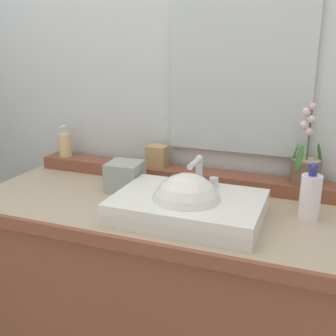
{
  "coord_description": "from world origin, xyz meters",
  "views": [
    {
      "loc": [
        0.55,
        -1.3,
        1.44
      ],
      "look_at": [
        0.07,
        -0.03,
        1.01
      ],
      "focal_mm": 43.64,
      "sensor_mm": 36.0,
      "label": 1
    }
  ],
  "objects": [
    {
      "name": "mirror",
      "position": [
        0.23,
        0.31,
        1.3
      ],
      "size": [
        0.56,
        0.02,
        0.6
      ],
      "primitive_type": "cube",
      "color": "silver"
    },
    {
      "name": "trinket_box",
      "position": [
        -0.1,
        0.26,
        0.97
      ],
      "size": [
        0.09,
        0.07,
        0.09
      ],
      "primitive_type": "cube",
      "rotation": [
        0.0,
        0.0,
        -0.04
      ],
      "color": "tan",
      "rests_on": "back_ledge"
    },
    {
      "name": "back_ledge",
      "position": [
        0.0,
        0.25,
        0.9
      ],
      "size": [
        1.28,
        0.11,
        0.05
      ],
      "primitive_type": "cube",
      "color": "brown",
      "rests_on": "vanity_cabinet"
    },
    {
      "name": "wall_back",
      "position": [
        0.0,
        0.43,
        1.22
      ],
      "size": [
        3.03,
        0.2,
        2.44
      ],
      "primitive_type": "cube",
      "color": "silver",
      "rests_on": "ground"
    },
    {
      "name": "vanity_cabinet",
      "position": [
        0.0,
        -0.0,
        0.44
      ],
      "size": [
        1.36,
        0.64,
        0.88
      ],
      "color": "brown",
      "rests_on": "ground"
    },
    {
      "name": "sink_basin",
      "position": [
        0.16,
        -0.1,
        0.91
      ],
      "size": [
        0.49,
        0.34,
        0.27
      ],
      "color": "white",
      "rests_on": "vanity_cabinet"
    },
    {
      "name": "soap_dispenser",
      "position": [
        -0.55,
        0.25,
        0.98
      ],
      "size": [
        0.06,
        0.06,
        0.14
      ],
      "color": "#DDBC85",
      "rests_on": "back_ledge"
    },
    {
      "name": "lotion_bottle",
      "position": [
        0.54,
        0.04,
        0.95
      ],
      "size": [
        0.07,
        0.07,
        0.19
      ],
      "color": "white",
      "rests_on": "vanity_cabinet"
    },
    {
      "name": "tissue_box",
      "position": [
        -0.15,
        0.07,
        0.93
      ],
      "size": [
        0.14,
        0.14,
        0.11
      ],
      "primitive_type": "cube",
      "rotation": [
        0.0,
        0.0,
        0.05
      ],
      "color": "#929D96",
      "rests_on": "vanity_cabinet"
    },
    {
      "name": "potted_plant",
      "position": [
        0.51,
        0.25,
        0.99
      ],
      "size": [
        0.12,
        0.12,
        0.31
      ],
      "color": "brown",
      "rests_on": "back_ledge"
    }
  ]
}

